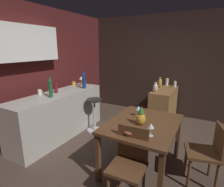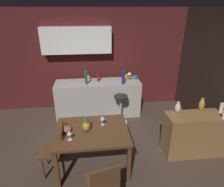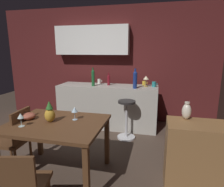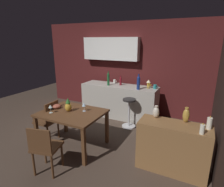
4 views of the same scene
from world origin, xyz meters
name	(u,v)px [view 2 (image 2 of 4)]	position (x,y,z in m)	size (l,w,h in m)	color
ground_plane	(94,153)	(0.00, 0.00, 0.00)	(9.00, 9.00, 0.00)	#47382D
wall_kitchen_back	(87,56)	(-0.06, 2.08, 1.41)	(5.20, 0.33, 2.60)	#4C1919
wall_side_right	(222,79)	(2.55, 0.30, 1.30)	(0.10, 4.40, 2.60)	#33231E
dining_table	(92,135)	(-0.02, -0.32, 0.65)	(1.20, 0.93, 0.74)	#56351E
kitchen_counter	(98,98)	(0.17, 1.52, 0.45)	(2.10, 0.60, 0.90)	#B2ADA3
sideboard_cabinet	(194,134)	(1.88, -0.18, 0.41)	(1.10, 0.44, 0.82)	olive
chair_near_window	(57,147)	(-0.60, -0.36, 0.48)	(0.42, 0.42, 0.88)	#56351E
chair_by_doorway	(103,184)	(0.10, -1.16, 0.47)	(0.48, 0.48, 0.84)	#56351E
bar_stool	(121,109)	(0.67, 1.00, 0.39)	(0.34, 0.34, 0.73)	#262323
wine_glass_left	(69,133)	(-0.35, -0.53, 0.86)	(0.08, 0.08, 0.16)	silver
wine_glass_right	(103,118)	(0.17, -0.17, 0.87)	(0.08, 0.08, 0.17)	silver
pineapple_centerpiece	(86,124)	(-0.10, -0.31, 0.86)	(0.13, 0.13, 0.27)	gold
fruit_bowl	(66,129)	(-0.43, -0.29, 0.78)	(0.19, 0.19, 0.09)	#9E4C38
wine_bottle_cobalt	(123,76)	(0.78, 1.32, 1.09)	(0.08, 0.08, 0.39)	navy
wine_bottle_green	(86,77)	(-0.10, 1.40, 1.08)	(0.06, 0.06, 0.38)	#1E592D
wine_bottle_ruby	(98,77)	(0.19, 1.56, 1.02)	(0.06, 0.06, 0.27)	maroon
cup_white	(88,78)	(-0.07, 1.73, 0.95)	(0.11, 0.07, 0.10)	white
cup_mustard	(126,76)	(0.92, 1.75, 0.94)	(0.12, 0.08, 0.09)	gold
cup_teal	(135,77)	(1.13, 1.59, 0.95)	(0.12, 0.08, 0.11)	teal
counter_lamp	(129,74)	(0.97, 1.55, 1.06)	(0.12, 0.12, 0.22)	#A58447
pillar_candle_tall	(224,115)	(2.26, -0.33, 0.89)	(0.06, 0.06, 0.17)	white
pillar_candle_short	(222,108)	(2.35, -0.12, 0.91)	(0.07, 0.07, 0.20)	white
vase_brass	(202,105)	(2.02, -0.02, 0.94)	(0.10, 0.10, 0.25)	#B78C38
vase_ceramic_ivory	(178,108)	(1.55, -0.04, 0.92)	(0.11, 0.11, 0.21)	beige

